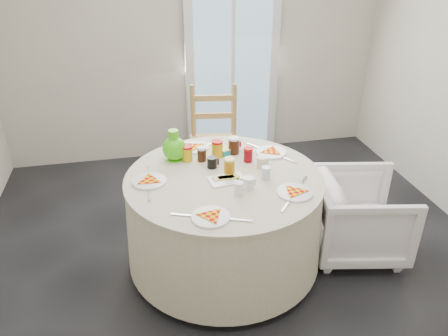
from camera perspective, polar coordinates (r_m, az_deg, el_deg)
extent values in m
plane|color=black|center=(3.42, 1.76, -12.23)|extent=(4.00, 4.00, 0.00)
cube|color=#BCB5A3|center=(4.66, -4.05, 16.76)|extent=(4.00, 0.02, 2.60)
cube|color=silver|center=(4.74, 1.08, 13.91)|extent=(1.00, 0.08, 2.10)
cylinder|color=beige|center=(3.22, 0.00, -6.69)|extent=(1.42, 1.42, 0.72)
imported|color=white|center=(3.47, 17.37, -4.98)|extent=(0.75, 0.78, 0.69)
cube|color=teal|center=(3.32, 0.35, 2.71)|extent=(0.15, 0.13, 0.05)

